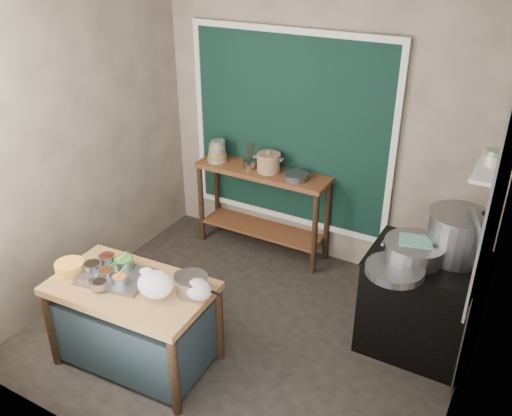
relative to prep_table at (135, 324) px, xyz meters
The scene contains 30 objects.
floor 1.03m from the prep_table, 51.99° to the left, with size 3.50×3.00×0.02m, color #2C2621.
back_wall 2.55m from the prep_table, 75.46° to the left, with size 3.50×0.02×2.80m, color gray.
left_wall 1.73m from the prep_table, 147.42° to the left, with size 0.02×3.00×2.80m, color gray.
right_wall 2.67m from the prep_table, 17.73° to the left, with size 0.02×3.00×2.80m, color gray.
curtain_panel 2.44m from the prep_table, 83.93° to the left, with size 2.10×0.02×1.90m, color black.
curtain_frame 2.43m from the prep_table, 83.90° to the left, with size 2.22×0.03×2.02m, color beige, non-canonical shape.
tile_panel 3.04m from the prep_table, 29.25° to the left, with size 0.02×1.70×1.70m, color #B2B2AA.
soot_patch 2.73m from the prep_table, 31.04° to the left, with size 0.01×1.30×1.30m, color black.
wall_shelf 3.00m from the prep_table, 35.83° to the left, with size 0.22×0.70×0.03m, color beige.
prep_table is the anchor object (origin of this frame).
back_counter 2.03m from the prep_table, 88.98° to the left, with size 1.45×0.40×0.95m, color brown.
stove_block 2.33m from the prep_table, 33.88° to the left, with size 0.90×0.68×0.85m, color black.
stove_top 2.38m from the prep_table, 33.88° to the left, with size 0.92×0.69×0.03m, color black.
condiment_tray 0.42m from the prep_table, behind, with size 0.54×0.38×0.02m, color gray.
condiment_bowls 0.48m from the prep_table, behind, with size 0.56×0.45×0.06m.
yellow_basin 0.68m from the prep_table, 169.84° to the right, with size 0.23×0.23×0.09m, color #C68230.
saucepan 0.66m from the prep_table, 18.60° to the left, with size 0.26×0.26×0.14m, color gray, non-canonical shape.
plastic_bag_a 0.54m from the prep_table, ahead, with size 0.27×0.23×0.20m, color white.
plastic_bag_b 0.73m from the prep_table, 12.51° to the left, with size 0.21×0.18×0.16m, color white.
bowl_stack 2.16m from the prep_table, 103.87° to the left, with size 0.21×0.21×0.24m.
utensil_cup 2.11m from the prep_table, 92.93° to the left, with size 0.14×0.14×0.09m, color gray.
ceramic_crock 2.14m from the prep_table, 86.99° to the left, with size 0.26×0.26×0.17m, color #8C6C4C, non-canonical shape.
wide_bowl 2.12m from the prep_table, 77.60° to the left, with size 0.25×0.25×0.06m, color gray.
stock_pot 2.61m from the prep_table, 33.99° to the left, with size 0.49×0.49×0.38m, color gray, non-canonical shape.
pot_lid 2.70m from the prep_table, 30.81° to the left, with size 0.49×0.49×0.02m, color gray.
steamer 2.27m from the prep_table, 33.74° to the left, with size 0.48×0.48×0.16m, color gray, non-canonical shape.
green_cloth 2.29m from the prep_table, 33.74° to the left, with size 0.24×0.19×0.02m, color #4F8C81.
shallow_pan 2.07m from the prep_table, 28.63° to the left, with size 0.44×0.44×0.06m, color gray.
shelf_bowl_stack 3.02m from the prep_table, 35.72° to the left, with size 0.15×0.15×0.12m.
shelf_bowl_green 3.10m from the prep_table, 38.40° to the left, with size 0.12×0.12×0.04m, color gray.
Camera 1 is at (1.92, -3.23, 3.18)m, focal length 38.00 mm.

